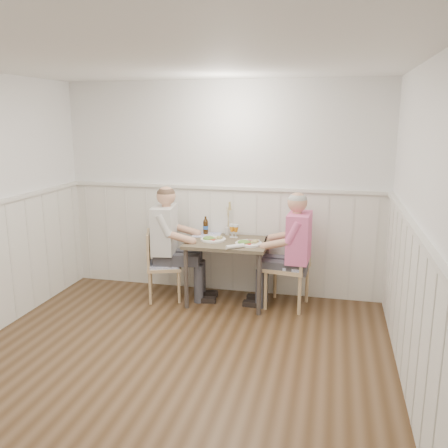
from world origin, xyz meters
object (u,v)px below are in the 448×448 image
chair_right (293,263)px  chair_left (160,263)px  man_in_pink (294,260)px  diner_cream (169,252)px  dining_table (228,249)px  grass_vase (227,219)px  beer_bottle (206,226)px

chair_right → chair_left: size_ratio=1.15×
man_in_pink → diner_cream: diner_cream is taller
dining_table → grass_vase: size_ratio=2.16×
dining_table → man_in_pink: man_in_pink is taller
diner_cream → grass_vase: bearing=28.4°
dining_table → chair_right: chair_right is taller
dining_table → man_in_pink: size_ratio=0.68×
chair_right → diner_cream: diner_cream is taller
man_in_pink → diner_cream: (-1.50, -0.04, 0.01)m
chair_right → grass_vase: 0.97m
chair_right → man_in_pink: 0.06m
grass_vase → diner_cream: bearing=-151.6°
man_in_pink → diner_cream: size_ratio=0.98×
chair_left → beer_bottle: beer_bottle is taller
chair_left → man_in_pink: (1.60, 0.08, 0.12)m
beer_bottle → grass_vase: grass_vase is taller
dining_table → chair_left: 0.85m
chair_left → beer_bottle: bearing=36.7°
beer_bottle → grass_vase: 0.28m
diner_cream → grass_vase: diner_cream is taller
dining_table → diner_cream: bearing=-176.4°
grass_vase → beer_bottle: bearing=-171.8°
dining_table → chair_left: bearing=-173.6°
chair_right → beer_bottle: (-1.10, 0.24, 0.32)m
beer_bottle → man_in_pink: bearing=-13.6°
chair_right → beer_bottle: size_ratio=4.31×
diner_cream → beer_bottle: diner_cream is taller
grass_vase → chair_left: bearing=-152.1°
man_in_pink → diner_cream: 1.50m
dining_table → grass_vase: 0.43m
chair_left → dining_table: bearing=6.4°
chair_left → beer_bottle: (0.48, 0.36, 0.39)m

